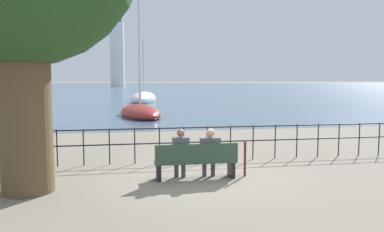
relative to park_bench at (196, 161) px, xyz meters
name	(u,v)px	position (x,y,z in m)	size (l,w,h in m)	color
ground_plane	(195,178)	(0.00, 0.07, -0.44)	(1000.00, 1000.00, 0.00)	gray
harbor_water	(130,86)	(0.00, 158.77, -0.44)	(600.00, 300.00, 0.01)	#47607A
park_bench	(196,161)	(0.00, 0.00, 0.00)	(2.04, 0.45, 0.90)	#334C38
seated_person_left	(181,152)	(-0.37, 0.08, 0.24)	(0.40, 0.35, 1.25)	#4C4C51
seated_person_right	(210,151)	(0.37, 0.08, 0.24)	(0.49, 0.35, 1.24)	#4C4C51
promenade_railing	(184,139)	(0.00, 2.00, 0.25)	(15.93, 0.04, 1.05)	black
closed_umbrella	(245,156)	(1.28, 0.07, 0.08)	(0.09, 0.09, 0.93)	maroon
sailboat_0	(140,112)	(-0.76, 16.36, -0.17)	(3.37, 6.94, 9.24)	maroon
sailboat_1	(144,99)	(0.24, 32.75, -0.09)	(4.07, 7.83, 7.39)	white
sailboat_2	(21,97)	(-15.41, 43.83, -0.20)	(3.69, 9.04, 9.44)	silver
harbor_lighthouse	(117,51)	(-4.58, 128.98, 12.50)	(5.05, 5.05, 27.82)	white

